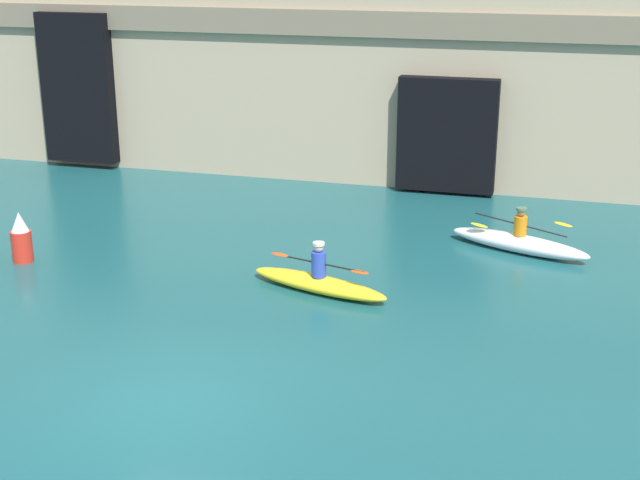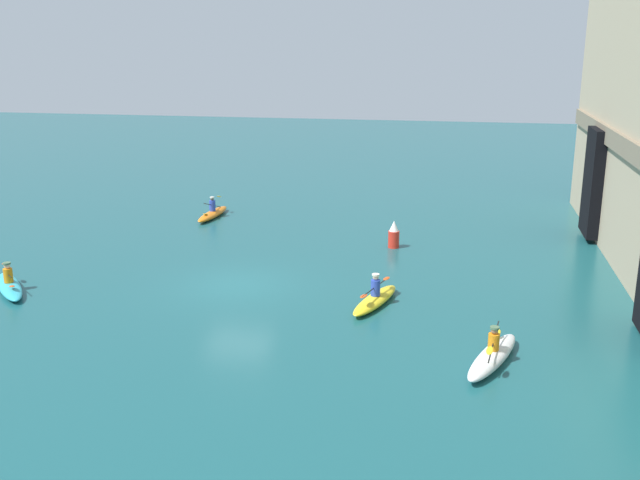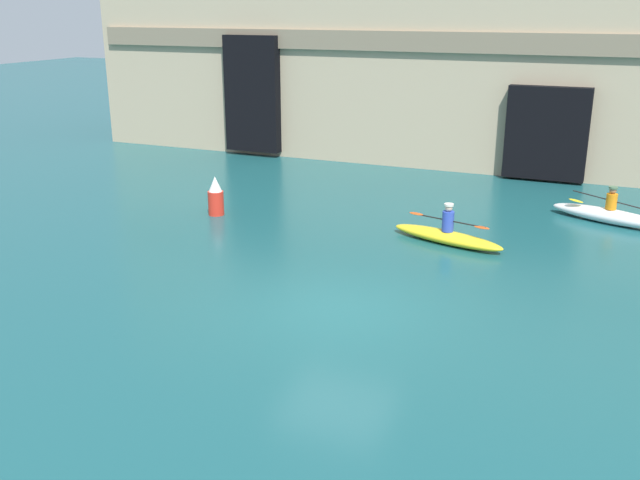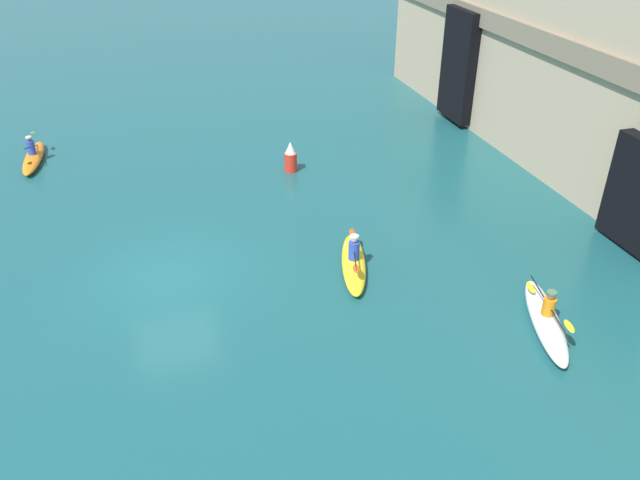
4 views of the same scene
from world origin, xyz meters
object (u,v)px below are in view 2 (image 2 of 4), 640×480
Objects in this scene: kayak_cyan at (9,285)px; kayak_orange at (213,213)px; kayak_yellow at (375,299)px; marker_buoy at (394,235)px; kayak_white at (493,356)px.

kayak_cyan is 12.73m from kayak_orange.
kayak_cyan is (1.16, -13.28, -0.01)m from kayak_yellow.
marker_buoy is (-8.45, 13.20, 0.36)m from kayak_cyan.
kayak_orange is 2.88× the size of marker_buoy.
kayak_white is (15.11, 13.66, 0.03)m from kayak_orange.
kayak_yellow is 13.33m from kayak_cyan.
kayak_yellow is at bearing -126.04° from kayak_cyan.
marker_buoy is at bearing -140.63° from kayak_white.
kayak_orange is at bearing -56.71° from kayak_cyan.
kayak_white is at bearing -120.14° from kayak_yellow.
kayak_orange is at bearing 57.86° from kayak_yellow.
kayak_orange is (-12.26, 3.44, 0.01)m from kayak_cyan.
kayak_yellow is 1.08× the size of kayak_cyan.
kayak_white is (2.85, 17.10, 0.04)m from kayak_cyan.
kayak_cyan is 17.34m from kayak_white.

